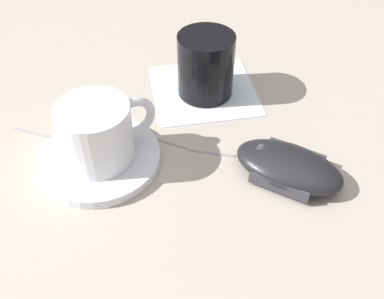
{
  "coord_description": "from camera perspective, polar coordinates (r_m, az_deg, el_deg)",
  "views": [
    {
      "loc": [
        0.08,
        -0.38,
        0.35
      ],
      "look_at": [
        0.04,
        -0.06,
        0.03
      ],
      "focal_mm": 40.0,
      "sensor_mm": 36.0,
      "label": 1
    }
  ],
  "objects": [
    {
      "name": "ground_plane",
      "position": [
        0.52,
        -3.0,
        2.41
      ],
      "size": [
        3.0,
        3.0,
        0.0
      ],
      "primitive_type": "plane",
      "color": "#B2A899"
    },
    {
      "name": "napkin_under_glass",
      "position": [
        0.59,
        1.62,
        7.98
      ],
      "size": [
        0.17,
        0.17,
        0.0
      ],
      "primitive_type": "cube",
      "rotation": [
        0.0,
        0.0,
        0.3
      ],
      "color": "white",
      "rests_on": "ground"
    },
    {
      "name": "coffee_cup",
      "position": [
        0.46,
        -12.39,
        2.28
      ],
      "size": [
        0.1,
        0.09,
        0.07
      ],
      "color": "white",
      "rests_on": "saucer"
    },
    {
      "name": "computer_mouse",
      "position": [
        0.47,
        12.73,
        -2.19
      ],
      "size": [
        0.13,
        0.1,
        0.03
      ],
      "color": "black",
      "rests_on": "ground"
    },
    {
      "name": "mouse_cable",
      "position": [
        0.52,
        -9.53,
        1.25
      ],
      "size": [
        0.28,
        0.02,
        0.0
      ],
      "color": "gray",
      "rests_on": "ground"
    },
    {
      "name": "drinking_glass",
      "position": [
        0.56,
        1.85,
        11.18
      ],
      "size": [
        0.07,
        0.07,
        0.08
      ],
      "primitive_type": "cylinder",
      "color": "black",
      "rests_on": "napkin_under_glass"
    },
    {
      "name": "saucer",
      "position": [
        0.49,
        -12.19,
        -1.17
      ],
      "size": [
        0.14,
        0.14,
        0.01
      ],
      "primitive_type": "cylinder",
      "color": "white",
      "rests_on": "ground"
    }
  ]
}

